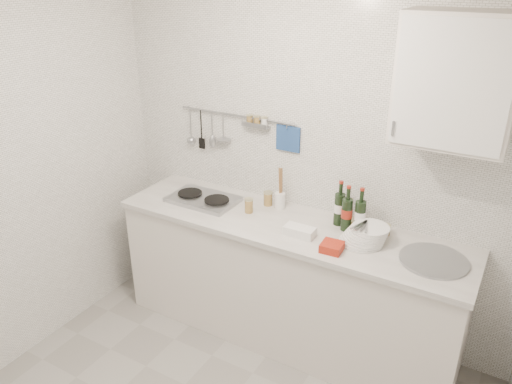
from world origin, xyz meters
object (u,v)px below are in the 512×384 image
(wall_cabinet, at_px, (458,81))
(utensil_crock, at_px, (280,198))
(plate_stack_hob, at_px, (195,196))
(plate_stack_sink, at_px, (365,235))
(wine_bottles, at_px, (349,207))

(wall_cabinet, bearing_deg, utensil_crock, 176.57)
(wall_cabinet, height_order, plate_stack_hob, wall_cabinet)
(plate_stack_sink, bearing_deg, wall_cabinet, 16.39)
(wine_bottles, bearing_deg, plate_stack_sink, -36.67)
(wall_cabinet, height_order, plate_stack_sink, wall_cabinet)
(wine_bottles, bearing_deg, plate_stack_hob, -174.79)
(plate_stack_hob, distance_m, plate_stack_sink, 1.32)
(plate_stack_sink, relative_size, utensil_crock, 0.95)
(wall_cabinet, bearing_deg, wine_bottles, 178.92)
(plate_stack_sink, bearing_deg, wine_bottles, 143.33)
(wall_cabinet, relative_size, wine_bottles, 2.26)
(utensil_crock, bearing_deg, plate_stack_hob, -165.82)
(plate_stack_hob, height_order, plate_stack_sink, plate_stack_sink)
(wall_cabinet, distance_m, plate_stack_sink, 1.05)
(wall_cabinet, bearing_deg, plate_stack_hob, -176.76)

